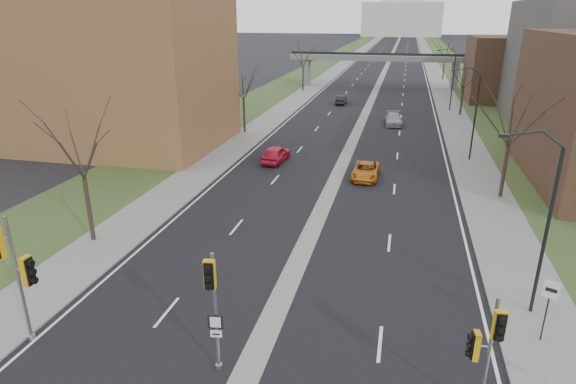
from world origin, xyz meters
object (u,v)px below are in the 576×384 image
at_px(signal_pole_left, 15,265).
at_px(car_left_near, 276,154).
at_px(car_right_near, 366,171).
at_px(speed_limit_sign, 549,300).
at_px(car_right_mid, 393,119).
at_px(signal_pole_median, 213,295).
at_px(car_left_far, 341,100).
at_px(signal_pole_right, 487,343).

xyz_separation_m(signal_pole_left, car_left_near, (3.27, 28.69, -3.04)).
relative_size(car_left_near, car_right_near, 0.97).
relative_size(speed_limit_sign, car_right_mid, 0.58).
height_order(signal_pole_median, car_right_mid, signal_pole_median).
bearing_deg(car_left_far, signal_pole_median, 93.55).
distance_m(signal_pole_left, signal_pole_right, 18.09).
height_order(signal_pole_right, speed_limit_sign, signal_pole_right).
height_order(signal_pole_left, car_right_near, signal_pole_left).
relative_size(signal_pole_right, car_right_mid, 0.96).
bearing_deg(speed_limit_sign, signal_pole_right, -99.65).
height_order(signal_pole_left, signal_pole_right, signal_pole_left).
relative_size(signal_pole_right, car_left_far, 1.20).
relative_size(signal_pole_left, signal_pole_median, 1.13).
bearing_deg(signal_pole_median, car_left_far, 84.35).
xyz_separation_m(signal_pole_median, speed_limit_sign, (12.87, 5.08, -1.50)).
xyz_separation_m(car_left_near, car_left_far, (1.96, 32.89, -0.13)).
height_order(signal_pole_median, car_left_far, signal_pole_median).
bearing_deg(car_left_far, car_right_mid, 122.67).
xyz_separation_m(signal_pole_right, car_right_mid, (-4.38, 47.87, -2.40)).
bearing_deg(signal_pole_right, car_left_far, 95.41).
bearing_deg(speed_limit_sign, car_left_far, 129.36).
xyz_separation_m(car_left_far, car_right_near, (6.84, -35.78, 0.01)).
bearing_deg(signal_pole_left, car_left_far, 88.76).
bearing_deg(signal_pole_right, signal_pole_median, 174.16).
bearing_deg(signal_pole_median, car_right_mid, 75.11).
bearing_deg(speed_limit_sign, car_right_mid, 123.51).
xyz_separation_m(signal_pole_right, car_left_far, (-12.84, 61.35, -2.46)).
xyz_separation_m(signal_pole_right, car_left_near, (-14.80, 28.46, -2.33)).
xyz_separation_m(car_left_near, car_right_near, (8.80, -2.89, -0.13)).
bearing_deg(car_right_near, car_left_near, 163.32).
bearing_deg(speed_limit_sign, signal_pole_left, -142.84).
xyz_separation_m(speed_limit_sign, car_left_near, (-18.05, 23.48, -1.32)).
bearing_deg(signal_pole_median, car_right_near, 73.33).
height_order(signal_pole_right, car_left_far, signal_pole_right).
relative_size(car_left_near, car_right_mid, 0.93).
bearing_deg(car_right_near, car_right_mid, 87.34).
distance_m(car_left_far, car_right_near, 36.42).
relative_size(signal_pole_right, car_right_near, 1.00).
height_order(signal_pole_left, car_left_near, signal_pole_left).
xyz_separation_m(signal_pole_median, car_left_near, (-5.18, 28.56, -2.81)).
bearing_deg(signal_pole_right, car_right_near, 96.80).
distance_m(signal_pole_right, car_right_mid, 48.13).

